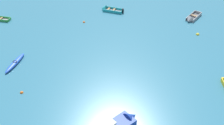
{
  "coord_description": "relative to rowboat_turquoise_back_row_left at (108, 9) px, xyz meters",
  "views": [
    {
      "loc": [
        -1.16,
        -4.17,
        18.65
      ],
      "look_at": [
        0.0,
        21.75,
        0.15
      ],
      "focal_mm": 47.17,
      "sensor_mm": 36.0,
      "label": 1
    }
  ],
  "objects": [
    {
      "name": "kayak_blue_back_row_center",
      "position": [
        -10.54,
        -12.88,
        -0.0
      ],
      "size": [
        1.75,
        3.8,
        0.36
      ],
      "color": "blue",
      "rests_on": "ground_plane"
    },
    {
      "name": "mooring_buoy_midfield",
      "position": [
        -8.87,
        -17.64,
        -0.18
      ],
      "size": [
        0.33,
        0.33,
        0.33
      ],
      "primitive_type": "sphere",
      "color": "orange",
      "rests_on": "ground_plane"
    },
    {
      "name": "rowboat_grey_outer_right",
      "position": [
        11.26,
        -3.48,
        0.0
      ],
      "size": [
        2.94,
        3.32,
        0.98
      ],
      "color": "#4C4C51",
      "rests_on": "ground_plane"
    },
    {
      "name": "mooring_buoy_between_boats_left",
      "position": [
        11.04,
        -7.48,
        -0.18
      ],
      "size": [
        0.44,
        0.44,
        0.44
      ],
      "primitive_type": "sphere",
      "color": "yellow",
      "rests_on": "ground_plane"
    },
    {
      "name": "rowboat_turquoise_back_row_left",
      "position": [
        0.0,
        0.0,
        0.0
      ],
      "size": [
        3.37,
        2.16,
        1.02
      ],
      "color": "gray",
      "rests_on": "ground_plane"
    },
    {
      "name": "mooring_buoy_near_foreground",
      "position": [
        -3.4,
        -3.51,
        -0.18
      ],
      "size": [
        0.33,
        0.33,
        0.33
      ],
      "primitive_type": "sphere",
      "color": "orange",
      "rests_on": "ground_plane"
    }
  ]
}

